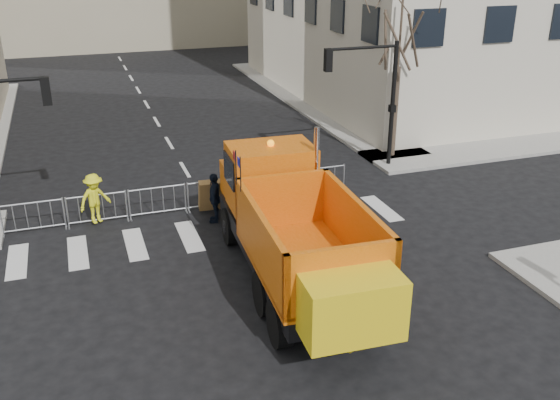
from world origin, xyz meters
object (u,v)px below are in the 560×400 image
object	(u,v)px
cop_a	(288,187)
worker	(95,198)
cop_b	(241,187)
plow_truck	(294,227)
cop_c	(215,198)
newspaper_box	(293,178)

from	to	relation	value
cop_a	worker	xyz separation A→B (m)	(-6.83, 0.56, 0.23)
cop_b	worker	size ratio (longest dim) A/B	1.04
cop_b	worker	xyz separation A→B (m)	(-5.08, 0.34, 0.12)
cop_b	worker	bearing A→B (deg)	29.93
plow_truck	cop_c	bearing A→B (deg)	14.93
worker	newspaper_box	xyz separation A→B (m)	(7.39, 0.49, -0.33)
worker	cop_a	bearing A→B (deg)	-31.53
cop_c	worker	size ratio (longest dim) A/B	1.01
cop_a	cop_c	world-z (taller)	cop_c
plow_truck	cop_a	world-z (taller)	plow_truck
newspaper_box	cop_c	bearing A→B (deg)	-176.14
worker	cop_c	bearing A→B (deg)	-40.05
cop_b	newspaper_box	distance (m)	2.46
cop_a	cop_b	xyz separation A→B (m)	(-1.74, 0.22, 0.12)
cop_b	newspaper_box	world-z (taller)	cop_b
plow_truck	cop_c	world-z (taller)	plow_truck
cop_a	newspaper_box	distance (m)	1.20
cop_c	worker	world-z (taller)	worker
worker	newspaper_box	bearing A→B (deg)	-23.02
cop_b	cop_c	distance (m)	1.26
cop_b	cop_a	bearing A→B (deg)	-153.32
plow_truck	newspaper_box	size ratio (longest dim) A/B	9.96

